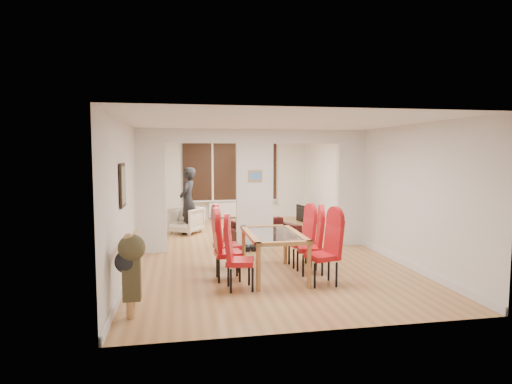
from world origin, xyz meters
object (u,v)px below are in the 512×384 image
object	(u,v)px
dining_chair_rb	(310,244)
bowl	(254,220)
dining_chair_la	(240,256)
person	(188,201)
dining_chair_lc	(227,242)
bottle	(244,217)
dining_chair_ra	(322,251)
television	(301,214)
coffee_table	(252,225)
dining_table	(273,254)
armchair	(185,220)
dining_chair_lb	(228,249)
dining_chair_rc	(300,239)
sofa	(263,231)

from	to	relation	value
dining_chair_rb	bowl	bearing A→B (deg)	103.57
dining_chair_la	person	world-z (taller)	person
dining_chair_lc	bottle	bearing A→B (deg)	65.61
dining_chair_la	dining_chair_lc	world-z (taller)	dining_chair_lc
dining_chair_ra	bowl	bearing A→B (deg)	77.62
bowl	dining_chair_rb	bearing A→B (deg)	-87.61
bottle	bowl	size ratio (longest dim) A/B	1.36
bowl	dining_chair_ra	bearing A→B (deg)	-87.83
dining_chair_ra	television	distance (m)	6.17
dining_chair_rb	television	distance (m)	5.57
dining_chair_ra	coffee_table	xyz separation A→B (m)	(-0.26, 5.11, -0.44)
dining_chair_ra	television	bearing A→B (deg)	62.28
dining_chair_rb	person	bearing A→B (deg)	126.85
dining_table	dining_chair_lc	size ratio (longest dim) A/B	1.53
bowl	television	bearing A→B (deg)	28.57
armchair	coffee_table	xyz separation A→B (m)	(1.81, 0.27, -0.24)
dining_chair_ra	television	world-z (taller)	dining_chair_ra
dining_chair_lb	armchair	distance (m)	4.37
armchair	dining_chair_rc	bearing A→B (deg)	-27.10
dining_chair_rc	sofa	world-z (taller)	dining_chair_rc
dining_chair_ra	dining_chair_rb	world-z (taller)	dining_chair_ra
dining_chair_ra	coffee_table	size ratio (longest dim) A/B	1.19
dining_chair_lb	dining_table	bearing A→B (deg)	2.08
dining_chair_lb	dining_chair_lc	distance (m)	0.56
dining_chair_lc	dining_chair_rb	size ratio (longest dim) A/B	0.99
dining_table	coffee_table	bearing A→B (deg)	84.87
dining_chair_la	dining_chair_ra	xyz separation A→B (m)	(1.32, 0.01, 0.03)
dining_chair_rc	bottle	distance (m)	3.97
dining_chair_la	armchair	xyz separation A→B (m)	(-0.75, 4.85, -0.17)
sofa	dining_chair_lb	bearing A→B (deg)	-134.64
dining_chair_lb	bowl	bearing A→B (deg)	71.65
coffee_table	bowl	xyz separation A→B (m)	(0.06, 0.02, 0.13)
dining_chair_lc	sofa	size ratio (longest dim) A/B	0.58
person	dining_chair_lb	bearing A→B (deg)	25.99
armchair	dining_chair_lb	bearing A→B (deg)	-47.58
dining_chair_lb	dining_chair_la	bearing A→B (deg)	-80.02
person	armchair	bearing A→B (deg)	-117.05
television	armchair	bearing A→B (deg)	95.90
dining_chair_lc	television	bearing A→B (deg)	49.00
armchair	bottle	world-z (taller)	armchair
dining_chair_ra	dining_chair_rc	distance (m)	1.14
dining_chair_ra	person	xyz separation A→B (m)	(-2.00, 4.78, 0.32)
dining_chair_la	sofa	world-z (taller)	dining_chair_la
television	dining_chair_lb	bearing A→B (deg)	140.01
dining_chair_rc	bottle	world-z (taller)	dining_chair_rc
dining_chair_la	sofa	bearing A→B (deg)	85.74
dining_chair_la	sofa	xyz separation A→B (m)	(1.04, 3.40, -0.25)
dining_chair_la	dining_chair_rb	distance (m)	1.46
dining_chair_lc	dining_chair_rb	world-z (taller)	dining_chair_rb
dining_table	sofa	distance (m)	2.83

